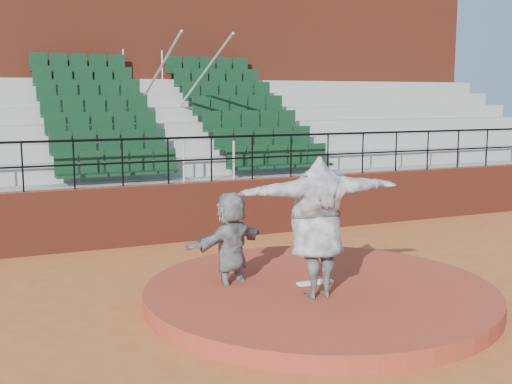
{
  "coord_description": "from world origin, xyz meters",
  "views": [
    {
      "loc": [
        -4.83,
        -8.53,
        3.2
      ],
      "look_at": [
        0.0,
        2.5,
        1.4
      ],
      "focal_mm": 45.0,
      "sensor_mm": 36.0,
      "label": 1
    }
  ],
  "objects": [
    {
      "name": "pitching_rubber",
      "position": [
        0.0,
        0.15,
        0.27
      ],
      "size": [
        0.6,
        0.15,
        0.03
      ],
      "primitive_type": "cube",
      "color": "white",
      "rests_on": "pitchers_mound"
    },
    {
      "name": "boundary_wall",
      "position": [
        0.0,
        5.0,
        0.65
      ],
      "size": [
        24.0,
        0.3,
        1.3
      ],
      "primitive_type": "cube",
      "color": "maroon",
      "rests_on": "ground"
    },
    {
      "name": "pitcher",
      "position": [
        -0.3,
        -0.43,
        1.3
      ],
      "size": [
        2.61,
        0.82,
        2.1
      ],
      "primitive_type": "imported",
      "rotation": [
        0.0,
        0.0,
        3.09
      ],
      "color": "black",
      "rests_on": "pitchers_mound"
    },
    {
      "name": "pitchers_mound",
      "position": [
        0.0,
        0.0,
        0.12
      ],
      "size": [
        5.5,
        5.5,
        0.25
      ],
      "primitive_type": "cylinder",
      "color": "#973621",
      "rests_on": "ground"
    },
    {
      "name": "seating_deck",
      "position": [
        0.0,
        8.65,
        1.43
      ],
      "size": [
        24.0,
        5.97,
        4.63
      ],
      "color": "gray",
      "rests_on": "ground"
    },
    {
      "name": "press_box_facade",
      "position": [
        0.0,
        12.6,
        3.55
      ],
      "size": [
        24.0,
        3.0,
        7.1
      ],
      "primitive_type": "cube",
      "color": "maroon",
      "rests_on": "ground"
    },
    {
      "name": "ground",
      "position": [
        0.0,
        0.0,
        0.0
      ],
      "size": [
        90.0,
        90.0,
        0.0
      ],
      "primitive_type": "plane",
      "color": "#AE5727",
      "rests_on": "ground"
    },
    {
      "name": "fielder",
      "position": [
        -1.21,
        0.73,
        0.86
      ],
      "size": [
        1.66,
        1.11,
        1.72
      ],
      "primitive_type": "imported",
      "rotation": [
        0.0,
        0.0,
        3.56
      ],
      "color": "black",
      "rests_on": "ground"
    },
    {
      "name": "wall_railing",
      "position": [
        0.0,
        5.0,
        2.03
      ],
      "size": [
        24.04,
        0.05,
        1.03
      ],
      "color": "black",
      "rests_on": "boundary_wall"
    }
  ]
}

